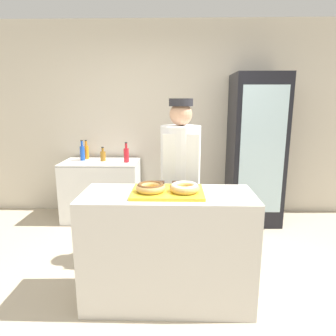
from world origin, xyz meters
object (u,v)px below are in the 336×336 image
at_px(brownie_back_left, 159,184).
at_px(beverage_fridge, 255,150).
at_px(donut_light_glaze, 185,187).
at_px(chest_freezer, 102,190).
at_px(bottle_orange, 86,152).
at_px(baker_person, 180,180).
at_px(bottle_amber, 103,156).
at_px(brownie_back_right, 177,184).
at_px(bottle_blue, 82,153).
at_px(donut_chocolate_glaze, 151,187).
at_px(bottle_red, 126,155).
at_px(serving_tray, 168,192).

distance_m(brownie_back_left, beverage_fridge, 2.00).
height_order(donut_light_glaze, beverage_fridge, beverage_fridge).
height_order(chest_freezer, bottle_orange, bottle_orange).
bearing_deg(baker_person, bottle_amber, 132.08).
bearing_deg(brownie_back_right, bottle_amber, 121.34).
bearing_deg(bottle_blue, baker_person, -41.76).
xyz_separation_m(brownie_back_left, bottle_orange, (-1.13, 1.79, -0.04)).
relative_size(brownie_back_left, baker_person, 0.05).
xyz_separation_m(donut_chocolate_glaze, brownie_back_left, (0.06, 0.16, -0.02)).
bearing_deg(donut_chocolate_glaze, bottle_amber, 113.95).
distance_m(beverage_fridge, chest_freezer, 2.16).
distance_m(baker_person, bottle_blue, 1.79).
xyz_separation_m(donut_light_glaze, bottle_amber, (-1.06, 1.81, -0.09)).
relative_size(donut_chocolate_glaze, bottle_red, 0.85).
distance_m(chest_freezer, bottle_red, 0.63).
xyz_separation_m(brownie_back_right, bottle_amber, (-1.01, 1.65, -0.07)).
bearing_deg(bottle_red, donut_chocolate_glaze, -74.81).
height_order(baker_person, bottle_amber, baker_person).
relative_size(baker_person, beverage_fridge, 0.84).
bearing_deg(donut_light_glaze, donut_chocolate_glaze, 180.00).
xyz_separation_m(serving_tray, bottle_orange, (-1.20, 1.93, -0.01)).
height_order(serving_tray, bottle_amber, bottle_amber).
bearing_deg(chest_freezer, bottle_amber, 49.66).
xyz_separation_m(baker_person, bottle_amber, (-1.04, 1.15, 0.03)).
height_order(beverage_fridge, bottle_amber, beverage_fridge).
relative_size(donut_light_glaze, brownie_back_right, 2.94).
bearing_deg(bottle_orange, serving_tray, -58.06).
xyz_separation_m(brownie_back_left, baker_person, (0.18, 0.50, -0.10)).
height_order(donut_chocolate_glaze, beverage_fridge, beverage_fridge).
xyz_separation_m(serving_tray, bottle_red, (-0.60, 1.71, -0.01)).
distance_m(donut_light_glaze, bottle_amber, 2.10).
xyz_separation_m(bottle_amber, bottle_blue, (-0.29, 0.04, 0.04)).
height_order(donut_chocolate_glaze, brownie_back_left, donut_chocolate_glaze).
bearing_deg(baker_person, beverage_fridge, 47.72).
distance_m(brownie_back_left, bottle_orange, 2.12).
xyz_separation_m(serving_tray, brownie_back_left, (-0.07, 0.14, 0.03)).
distance_m(serving_tray, chest_freezer, 2.07).
relative_size(chest_freezer, bottle_blue, 3.63).
height_order(serving_tray, chest_freezer, serving_tray).
distance_m(serving_tray, donut_chocolate_glaze, 0.14).
bearing_deg(beverage_fridge, donut_light_glaze, -119.13).
xyz_separation_m(brownie_back_right, chest_freezer, (-1.04, 1.61, -0.54)).
height_order(beverage_fridge, bottle_blue, beverage_fridge).
bearing_deg(serving_tray, bottle_orange, 121.94).
bearing_deg(serving_tray, bottle_blue, 123.91).
distance_m(beverage_fridge, bottle_red, 1.72).
xyz_separation_m(serving_tray, donut_chocolate_glaze, (-0.13, -0.02, 0.05)).
bearing_deg(bottle_red, bottle_orange, 160.11).
bearing_deg(bottle_red, chest_freezer, 173.30).
bearing_deg(donut_light_glaze, bottle_orange, 124.29).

